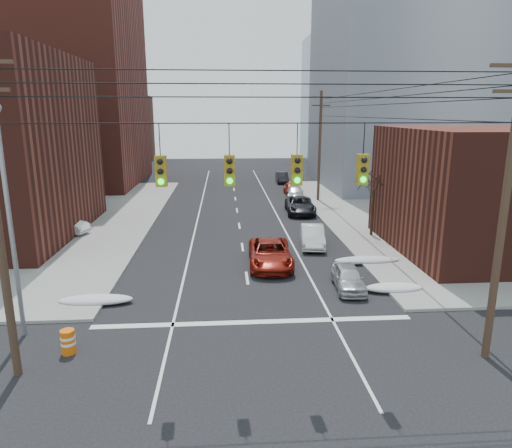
{
  "coord_description": "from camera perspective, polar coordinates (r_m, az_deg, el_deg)",
  "views": [
    {
      "loc": [
        -1.19,
        -11.81,
        8.93
      ],
      "look_at": [
        0.53,
        12.32,
        3.0
      ],
      "focal_mm": 32.0,
      "sensor_mm": 36.0,
      "label": 1
    }
  ],
  "objects": [
    {
      "name": "ground",
      "position": [
        14.86,
        1.47,
        -23.18
      ],
      "size": [
        160.0,
        160.0,
        0.0
      ],
      "primitive_type": "plane",
      "color": "black",
      "rests_on": "ground"
    },
    {
      "name": "building_brick_tall",
      "position": [
        64.3,
        -26.18,
        17.85
      ],
      "size": [
        24.0,
        20.0,
        30.0
      ],
      "primitive_type": "cube",
      "color": "maroon",
      "rests_on": "ground"
    },
    {
      "name": "building_brick_far",
      "position": [
        89.37,
        -20.58,
        11.04
      ],
      "size": [
        22.0,
        18.0,
        12.0
      ],
      "primitive_type": "cube",
      "color": "#491D15",
      "rests_on": "ground"
    },
    {
      "name": "building_office",
      "position": [
        60.55,
        19.27,
        16.42
      ],
      "size": [
        22.0,
        20.0,
        25.0
      ],
      "primitive_type": "cube",
      "color": "gray",
      "rests_on": "ground"
    },
    {
      "name": "building_glass",
      "position": [
        85.63,
        13.49,
        14.79
      ],
      "size": [
        20.0,
        18.0,
        22.0
      ],
      "primitive_type": "cube",
      "color": "gray",
      "rests_on": "ground"
    },
    {
      "name": "utility_pole_right",
      "position": [
        17.98,
        28.65,
        1.99
      ],
      "size": [
        2.2,
        0.28,
        11.0
      ],
      "color": "#473323",
      "rests_on": "ground"
    },
    {
      "name": "utility_pole_far",
      "position": [
        46.93,
        7.97,
        9.8
      ],
      "size": [
        2.2,
        0.28,
        11.0
      ],
      "color": "#473323",
      "rests_on": "ground"
    },
    {
      "name": "traffic_signals",
      "position": [
        14.94,
        0.91,
        7.0
      ],
      "size": [
        17.0,
        0.42,
        2.02
      ],
      "color": "black",
      "rests_on": "ground"
    },
    {
      "name": "street_light",
      "position": [
        19.94,
        -28.64,
        2.29
      ],
      "size": [
        0.44,
        0.44,
        9.32
      ],
      "color": "gray",
      "rests_on": "ground"
    },
    {
      "name": "bare_tree",
      "position": [
        34.23,
        14.37,
        2.2
      ],
      "size": [
        2.09,
        2.2,
        4.93
      ],
      "color": "black",
      "rests_on": "ground"
    },
    {
      "name": "snow_nw",
      "position": [
        23.4,
        -19.37,
        -8.93
      ],
      "size": [
        3.5,
        1.08,
        0.42
      ],
      "primitive_type": "ellipsoid",
      "color": "silver",
      "rests_on": "ground"
    },
    {
      "name": "snow_ne",
      "position": [
        24.58,
        16.84,
        -7.63
      ],
      "size": [
        3.0,
        1.08,
        0.42
      ],
      "primitive_type": "ellipsoid",
      "color": "silver",
      "rests_on": "ground"
    },
    {
      "name": "snow_east_far",
      "position": [
        28.57,
        13.68,
        -4.41
      ],
      "size": [
        4.0,
        1.08,
        0.42
      ],
      "primitive_type": "ellipsoid",
      "color": "silver",
      "rests_on": "ground"
    },
    {
      "name": "red_pickup",
      "position": [
        27.25,
        1.79,
        -3.7
      ],
      "size": [
        2.69,
        5.5,
        1.5
      ],
      "primitive_type": "imported",
      "rotation": [
        0.0,
        0.0,
        -0.04
      ],
      "color": "maroon",
      "rests_on": "ground"
    },
    {
      "name": "parked_car_a",
      "position": [
        24.23,
        11.46,
        -6.59
      ],
      "size": [
        1.72,
        3.69,
        1.22
      ],
      "primitive_type": "imported",
      "rotation": [
        0.0,
        0.0,
        -0.08
      ],
      "color": "#BABABF",
      "rests_on": "ground"
    },
    {
      "name": "parked_car_b",
      "position": [
        31.41,
        7.08,
        -1.52
      ],
      "size": [
        2.03,
        4.44,
        1.41
      ],
      "primitive_type": "imported",
      "rotation": [
        0.0,
        0.0,
        -0.13
      ],
      "color": "silver",
      "rests_on": "ground"
    },
    {
      "name": "parked_car_c",
      "position": [
        41.56,
        5.54,
        2.34
      ],
      "size": [
        2.76,
        5.48,
        1.49
      ],
      "primitive_type": "imported",
      "rotation": [
        0.0,
        0.0,
        -0.06
      ],
      "color": "black",
      "rests_on": "ground"
    },
    {
      "name": "parked_car_d",
      "position": [
        48.86,
        4.94,
        3.92
      ],
      "size": [
        2.27,
        4.43,
        1.23
      ],
      "primitive_type": "imported",
      "rotation": [
        0.0,
        0.0,
        -0.13
      ],
      "color": "#B3B4B9",
      "rests_on": "ground"
    },
    {
      "name": "parked_car_e",
      "position": [
        51.11,
        4.54,
        4.43
      ],
      "size": [
        1.64,
        3.98,
        1.35
      ],
      "primitive_type": "imported",
      "rotation": [
        0.0,
        0.0,
        0.01
      ],
      "color": "maroon",
      "rests_on": "ground"
    },
    {
      "name": "parked_car_f",
      "position": [
        59.84,
        3.27,
        5.83
      ],
      "size": [
        1.59,
        4.2,
        1.37
      ],
      "primitive_type": "imported",
      "rotation": [
        0.0,
        0.0,
        -0.03
      ],
      "color": "black",
      "rests_on": "ground"
    },
    {
      "name": "lot_car_a",
      "position": [
        36.8,
        -23.08,
        -0.09
      ],
      "size": [
        4.27,
        2.6,
        1.33
      ],
      "primitive_type": "imported",
      "rotation": [
        0.0,
        0.0,
        1.25
      ],
      "color": "silver",
      "rests_on": "sidewalk_nw"
    },
    {
      "name": "lot_car_b",
      "position": [
        43.36,
        -23.53,
        1.94
      ],
      "size": [
        5.72,
        3.4,
        1.49
      ],
      "primitive_type": "imported",
      "rotation": [
        0.0,
        0.0,
        1.75
      ],
      "color": "#AEAEB3",
      "rests_on": "sidewalk_nw"
    },
    {
      "name": "construction_barrel",
      "position": [
        19.21,
        -22.44,
        -13.41
      ],
      "size": [
        0.63,
        0.63,
        0.95
      ],
      "rotation": [
        0.0,
        0.0,
        0.18
      ],
      "color": "#E15F0B",
      "rests_on": "ground"
    }
  ]
}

